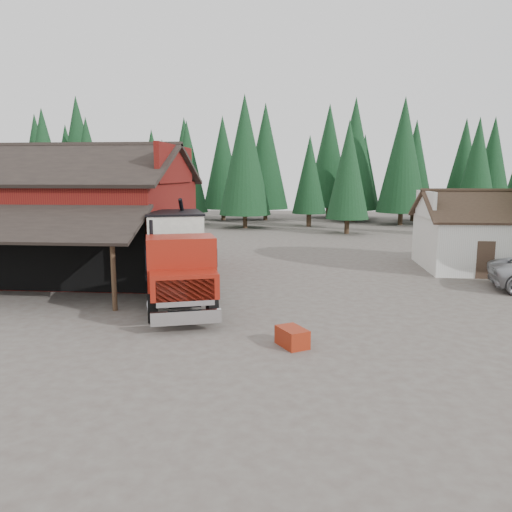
{
  "coord_description": "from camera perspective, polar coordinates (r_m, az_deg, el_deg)",
  "views": [
    {
      "loc": [
        1.9,
        -16.83,
        5.42
      ],
      "look_at": [
        -0.17,
        5.29,
        1.8
      ],
      "focal_mm": 35.0,
      "sensor_mm": 36.0,
      "label": 1
    }
  ],
  "objects": [
    {
      "name": "conifer_backdrop",
      "position": [
        59.11,
        3.51,
        3.98
      ],
      "size": [
        76.0,
        16.0,
        16.0
      ],
      "primitive_type": null,
      "color": "#103217",
      "rests_on": "ground"
    },
    {
      "name": "feed_truck",
      "position": [
        21.81,
        -9.05,
        0.2
      ],
      "size": [
        5.38,
        9.95,
        4.35
      ],
      "rotation": [
        0.0,
        0.0,
        0.31
      ],
      "color": "black",
      "rests_on": "ground"
    },
    {
      "name": "farmhouse",
      "position": [
        32.04,
        25.6,
        1.62
      ],
      "size": [
        8.6,
        6.42,
        4.65
      ],
      "color": "silver",
      "rests_on": "ground"
    },
    {
      "name": "near_pine_b",
      "position": [
        47.01,
        10.52,
        9.68
      ],
      "size": [
        3.96,
        3.96,
        10.4
      ],
      "color": "#382619",
      "rests_on": "ground"
    },
    {
      "name": "ground",
      "position": [
        17.78,
        -1.05,
        -8.5
      ],
      "size": [
        120.0,
        120.0,
        0.0
      ],
      "primitive_type": "plane",
      "color": "#4C423C",
      "rests_on": "ground"
    },
    {
      "name": "near_pine_d",
      "position": [
        51.21,
        -1.28,
        11.46
      ],
      "size": [
        5.28,
        5.28,
        13.4
      ],
      "color": "#382619",
      "rests_on": "ground"
    },
    {
      "name": "red_barn",
      "position": [
        29.81,
        -20.35,
        3.43
      ],
      "size": [
        12.8,
        13.63,
        7.18
      ],
      "color": "#5F160F",
      "rests_on": "ground"
    },
    {
      "name": "near_pine_a",
      "position": [
        50.81,
        -23.04,
        9.63
      ],
      "size": [
        4.4,
        4.4,
        11.4
      ],
      "color": "#382619",
      "rests_on": "ground"
    },
    {
      "name": "equip_box",
      "position": [
        16.17,
        4.16,
        -9.23
      ],
      "size": [
        1.17,
        1.3,
        0.6
      ],
      "primitive_type": "cube",
      "rotation": [
        0.0,
        0.0,
        0.55
      ],
      "color": "maroon",
      "rests_on": "ground"
    }
  ]
}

